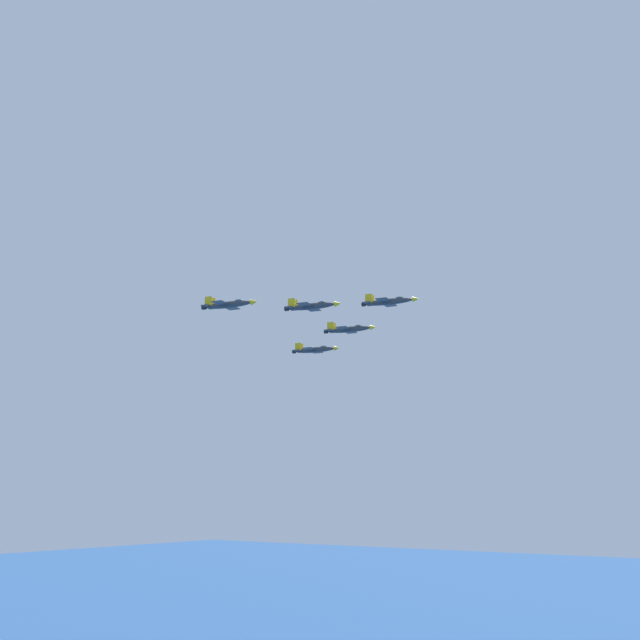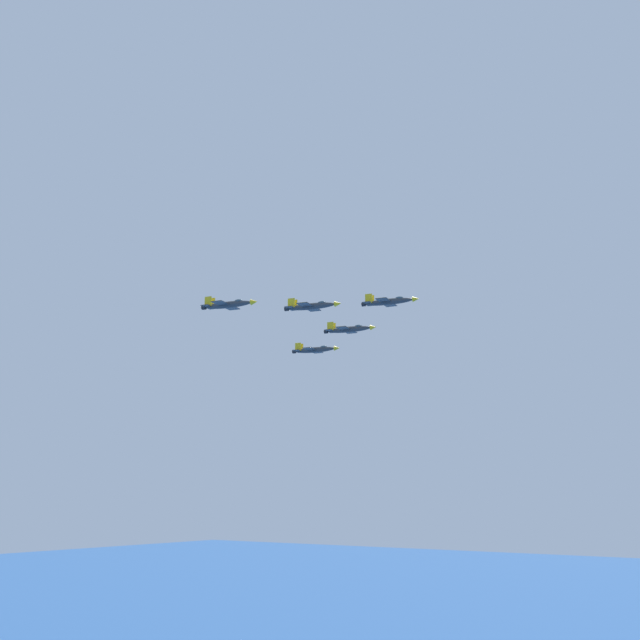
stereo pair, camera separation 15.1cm
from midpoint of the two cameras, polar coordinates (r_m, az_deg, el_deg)
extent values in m
ellipsoid|color=#2D3338|center=(189.72, 5.14, 1.37)|extent=(12.55, 4.19, 1.61)
cone|color=gold|center=(187.80, 7.16, 1.57)|extent=(1.86, 1.67, 1.37)
ellipsoid|color=#334751|center=(189.09, 5.93, 1.63)|extent=(2.35, 1.63, 0.94)
cube|color=#2D3338|center=(189.89, 4.96, 1.33)|extent=(4.66, 9.32, 0.16)
cube|color=gold|center=(193.61, 5.33, 1.07)|extent=(2.64, 1.15, 0.19)
cube|color=gold|center=(186.20, 4.58, 1.62)|extent=(2.64, 1.15, 0.19)
cube|color=#2D3338|center=(191.33, 3.65, 1.22)|extent=(2.82, 4.60, 0.16)
cube|color=gold|center=(192.27, 3.79, 1.51)|extent=(1.79, 0.58, 2.32)
cube|color=gold|center=(190.81, 3.63, 1.62)|extent=(1.79, 0.58, 2.32)
cylinder|color=black|center=(191.77, 3.27, 1.18)|extent=(1.11, 1.29, 1.12)
ellipsoid|color=#2D3338|center=(205.78, 2.14, -0.71)|extent=(12.66, 4.20, 1.62)
cone|color=gold|center=(203.44, 3.99, -0.55)|extent=(1.87, 1.68, 1.38)
ellipsoid|color=#334751|center=(204.96, 2.86, -0.48)|extent=(2.36, 1.64, 0.94)
cube|color=#2D3338|center=(205.98, 1.98, -0.75)|extent=(4.68, 9.40, 0.16)
cube|color=gold|center=(209.69, 2.38, -0.96)|extent=(2.67, 1.15, 0.19)
cube|color=gold|center=(202.31, 1.57, -0.52)|extent=(2.67, 1.15, 0.19)
cube|color=#2D3338|center=(207.68, 0.78, -0.84)|extent=(2.83, 4.64, 0.16)
cube|color=gold|center=(208.57, 0.93, -0.56)|extent=(1.81, 0.58, 2.34)
cube|color=gold|center=(207.11, 0.76, -0.47)|extent=(1.81, 0.58, 2.34)
cylinder|color=black|center=(208.19, 0.43, -0.87)|extent=(1.12, 1.30, 1.13)
ellipsoid|color=#2D3338|center=(182.18, -0.68, 1.03)|extent=(12.35, 4.25, 1.58)
cone|color=gold|center=(179.69, 1.34, 1.23)|extent=(1.84, 1.66, 1.34)
ellipsoid|color=#334751|center=(181.31, 0.11, 1.29)|extent=(2.32, 1.62, 0.92)
cube|color=#2D3338|center=(182.39, -0.85, 0.98)|extent=(4.68, 9.19, 0.16)
cube|color=gold|center=(185.94, -0.37, 0.72)|extent=(2.60, 1.16, 0.19)
cube|color=gold|center=(178.89, -1.35, 1.28)|extent=(2.60, 1.16, 0.19)
cube|color=#2D3338|center=(184.20, -2.16, 0.88)|extent=(2.81, 4.54, 0.16)
cube|color=gold|center=(185.08, -1.98, 1.17)|extent=(1.76, 0.59, 2.28)
cube|color=gold|center=(183.68, -2.19, 1.28)|extent=(1.76, 0.59, 2.28)
cylinder|color=black|center=(184.74, -2.53, 0.84)|extent=(1.10, 1.27, 1.11)
ellipsoid|color=#2D3338|center=(222.73, -0.42, -2.25)|extent=(12.68, 4.16, 1.62)
cone|color=gold|center=(220.05, 1.26, -2.12)|extent=(1.87, 1.68, 1.38)
ellipsoid|color=#334751|center=(221.76, 0.24, -2.04)|extent=(2.37, 1.63, 0.95)
cube|color=#2D3338|center=(222.96, -0.57, -2.29)|extent=(4.66, 9.41, 0.16)
cube|color=gold|center=(226.62, -0.15, -2.45)|extent=(2.67, 1.15, 0.19)
cube|color=gold|center=(219.33, -0.99, -2.09)|extent=(2.67, 1.15, 0.19)
cube|color=#2D3338|center=(224.87, -1.65, -2.35)|extent=(2.82, 4.64, 0.16)
cube|color=gold|center=(225.71, -1.51, -2.09)|extent=(1.81, 0.58, 2.34)
cube|color=gold|center=(224.26, -1.68, -2.02)|extent=(1.81, 0.58, 2.34)
cylinder|color=black|center=(225.44, -1.97, -2.38)|extent=(1.11, 1.30, 1.14)
ellipsoid|color=#2D3338|center=(177.04, -6.91, 1.14)|extent=(12.32, 4.08, 1.58)
cone|color=gold|center=(173.81, -4.96, 1.36)|extent=(1.82, 1.64, 1.34)
ellipsoid|color=#334751|center=(175.89, -6.15, 1.41)|extent=(2.30, 1.59, 0.92)
cube|color=#2D3338|center=(177.32, -7.08, 1.09)|extent=(4.55, 9.14, 0.16)
cube|color=gold|center=(180.64, -6.46, 0.82)|extent=(2.59, 1.12, 0.19)
cube|color=gold|center=(174.05, -7.73, 1.39)|extent=(2.59, 1.12, 0.19)
cube|color=#2D3338|center=(179.61, -8.34, 0.98)|extent=(2.75, 4.51, 0.16)
cube|color=gold|center=(180.42, -8.13, 1.28)|extent=(1.76, 0.57, 2.28)
cube|color=gold|center=(179.11, -8.39, 1.39)|extent=(1.76, 0.57, 2.28)
cylinder|color=black|center=(180.29, -8.70, 0.93)|extent=(1.08, 1.26, 1.10)
camera|label=1|loc=(0.08, -90.02, 0.01)|focal=42.79mm
camera|label=2|loc=(0.08, 89.98, -0.01)|focal=42.79mm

